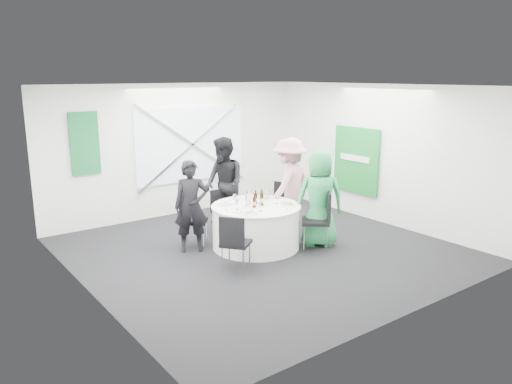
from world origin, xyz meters
TOP-DOWN VIEW (x-y plane):
  - floor at (0.00, 0.00)m, footprint 6.00×6.00m
  - ceiling at (0.00, 0.00)m, footprint 6.00×6.00m
  - wall_back at (0.00, 3.00)m, footprint 6.00×0.00m
  - wall_front at (0.00, -3.00)m, footprint 6.00×0.00m
  - wall_left at (-3.00, 0.00)m, footprint 0.00×6.00m
  - wall_right at (3.00, 0.00)m, footprint 0.00×6.00m
  - window_panel at (0.30, 2.96)m, footprint 2.60×0.03m
  - window_brace_a at (0.30, 2.92)m, footprint 2.63×0.05m
  - window_brace_b at (0.30, 2.92)m, footprint 2.63×0.05m
  - green_banner at (-2.00, 2.95)m, footprint 0.55×0.04m
  - green_sign at (2.94, 0.60)m, footprint 0.05×1.20m
  - banquet_table at (0.00, 0.20)m, footprint 1.56×1.56m
  - chair_back at (-0.01, 1.31)m, footprint 0.38×0.38m
  - chair_back_left at (-0.91, 0.95)m, footprint 0.61×0.61m
  - chair_back_right at (0.97, 0.68)m, footprint 0.58×0.57m
  - chair_front_right at (0.85, -0.55)m, footprint 0.66×0.66m
  - chair_front_left at (-0.96, -0.54)m, footprint 0.58×0.58m
  - person_man_back_left at (-0.99, 0.71)m, footprint 0.69×0.60m
  - person_man_back at (0.11, 1.39)m, footprint 0.57×0.93m
  - person_woman_pink at (1.05, 0.55)m, footprint 1.29×0.89m
  - person_woman_green at (0.96, -0.38)m, footprint 1.00×0.90m
  - plate_back at (0.02, 0.76)m, footprint 0.25×0.25m
  - plate_back_left at (-0.41, 0.53)m, footprint 0.25×0.25m
  - plate_back_right at (0.44, 0.56)m, footprint 0.29×0.29m
  - plate_front_right at (0.48, -0.08)m, footprint 0.26×0.26m
  - plate_front_left at (-0.44, -0.16)m, footprint 0.29×0.29m
  - napkin at (-0.44, -0.12)m, footprint 0.21×0.17m
  - beer_bottle_a at (-0.16, 0.24)m, footprint 0.06×0.06m
  - beer_bottle_b at (0.06, 0.30)m, footprint 0.06×0.06m
  - beer_bottle_c at (0.08, 0.13)m, footprint 0.06×0.06m
  - beer_bottle_d at (-0.10, 0.11)m, footprint 0.06×0.06m
  - green_water_bottle at (0.16, 0.25)m, footprint 0.08×0.08m
  - clear_water_bottle at (-0.22, 0.10)m, footprint 0.08×0.08m
  - wine_glass_a at (0.38, 0.39)m, footprint 0.07×0.07m
  - wine_glass_b at (-0.42, 0.17)m, footprint 0.07×0.07m
  - wine_glass_c at (0.38, 0.09)m, footprint 0.07×0.07m
  - wine_glass_d at (-0.24, 0.51)m, footprint 0.07×0.07m
  - wine_glass_e at (-0.17, -0.15)m, footprint 0.07×0.07m
  - fork_a at (-0.36, 0.65)m, footprint 0.10×0.13m
  - knife_a at (-0.57, 0.27)m, footprint 0.08×0.14m
  - fork_b at (0.16, 0.75)m, footprint 0.15×0.02m
  - knife_b at (-0.22, 0.73)m, footprint 0.15×0.03m
  - fork_c at (0.55, 0.37)m, footprint 0.10×0.13m
  - knife_c at (0.40, 0.61)m, footprint 0.08×0.14m
  - fork_d at (-0.54, -0.01)m, footprint 0.11×0.13m
  - knife_d at (-0.36, -0.25)m, footprint 0.10×0.13m
  - fork_e at (0.27, -0.31)m, footprint 0.12×0.12m
  - knife_e at (0.52, -0.05)m, footprint 0.11×0.12m

SIDE VIEW (x-z plane):
  - floor at x=0.00m, z-range 0.00..0.00m
  - banquet_table at x=0.00m, z-range 0.00..0.76m
  - chair_back at x=-0.01m, z-range 0.07..0.89m
  - chair_front_left at x=-0.96m, z-range 0.08..0.99m
  - chair_back_right at x=0.97m, z-range 0.08..1.03m
  - chair_back_left at x=-0.91m, z-range 0.08..1.04m
  - chair_front_right at x=0.85m, z-range 0.09..1.12m
  - fork_a at x=-0.36m, z-range 0.76..0.77m
  - knife_a at x=-0.57m, z-range 0.76..0.77m
  - fork_b at x=0.16m, z-range 0.76..0.77m
  - knife_b at x=-0.22m, z-range 0.76..0.77m
  - fork_c at x=0.55m, z-range 0.76..0.77m
  - knife_c at x=0.40m, z-range 0.76..0.77m
  - fork_d at x=-0.54m, z-range 0.76..0.77m
  - knife_d at x=-0.36m, z-range 0.76..0.77m
  - fork_e at x=0.27m, z-range 0.76..0.77m
  - knife_e at x=0.52m, z-range 0.76..0.77m
  - plate_back at x=0.02m, z-range 0.76..0.77m
  - plate_back_left at x=-0.41m, z-range 0.76..0.77m
  - plate_front_left at x=-0.44m, z-range 0.76..0.78m
  - plate_back_right at x=0.44m, z-range 0.76..0.80m
  - plate_front_right at x=0.48m, z-range 0.76..0.80m
  - person_man_back_left at x=-0.99m, z-range 0.00..1.58m
  - napkin at x=-0.44m, z-range 0.78..0.83m
  - beer_bottle_b at x=0.06m, z-range 0.73..0.97m
  - beer_bottle_d at x=-0.10m, z-range 0.73..0.97m
  - person_woman_green at x=0.96m, z-range 0.00..1.72m
  - beer_bottle_a at x=-0.16m, z-range 0.73..1.00m
  - beer_bottle_c at x=0.08m, z-range 0.73..1.01m
  - clear_water_bottle at x=-0.22m, z-range 0.73..1.04m
  - wine_glass_a at x=0.38m, z-range 0.80..0.97m
  - wine_glass_b at x=-0.42m, z-range 0.80..0.97m
  - wine_glass_c at x=0.38m, z-range 0.80..0.97m
  - wine_glass_d at x=-0.24m, z-range 0.80..0.97m
  - wine_glass_e at x=-0.17m, z-range 0.80..0.97m
  - green_water_bottle at x=0.16m, z-range 0.73..1.06m
  - person_man_back at x=0.11m, z-range 0.00..1.82m
  - person_woman_pink at x=1.05m, z-range 0.00..1.82m
  - green_sign at x=2.94m, z-range 0.50..1.90m
  - wall_back at x=0.00m, z-range -1.60..4.40m
  - wall_front at x=0.00m, z-range -1.60..4.40m
  - wall_left at x=-3.00m, z-range -1.60..4.40m
  - wall_right at x=3.00m, z-range -1.60..4.40m
  - window_panel at x=0.30m, z-range 0.70..2.30m
  - window_brace_a at x=0.30m, z-range 0.58..2.42m
  - window_brace_b at x=0.30m, z-range 0.58..2.42m
  - green_banner at x=-2.00m, z-range 1.10..2.30m
  - ceiling at x=0.00m, z-range 2.80..2.80m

